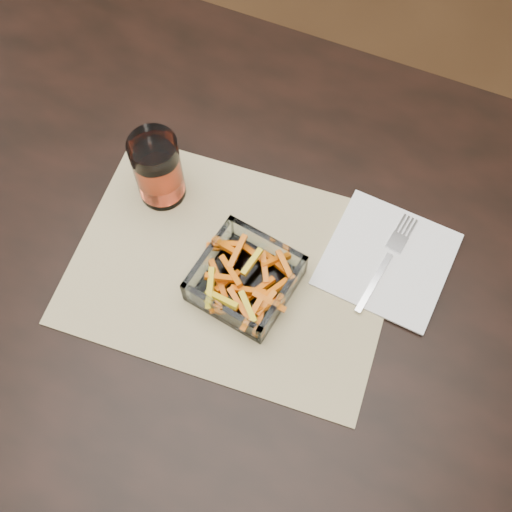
% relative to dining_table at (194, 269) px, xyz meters
% --- Properties ---
extents(dining_table, '(1.60, 0.90, 0.75)m').
position_rel_dining_table_xyz_m(dining_table, '(0.00, 0.00, 0.00)').
color(dining_table, black).
rests_on(dining_table, ground).
extents(placemat, '(0.47, 0.36, 0.00)m').
position_rel_dining_table_xyz_m(placemat, '(0.07, -0.01, 0.09)').
color(placemat, '#C5B682').
rests_on(placemat, dining_table).
extents(glass_bowl, '(0.14, 0.14, 0.05)m').
position_rel_dining_table_xyz_m(glass_bowl, '(0.10, -0.03, 0.11)').
color(glass_bowl, white).
rests_on(glass_bowl, placemat).
extents(tumbler, '(0.07, 0.07, 0.12)m').
position_rel_dining_table_xyz_m(tumbler, '(-0.07, 0.07, 0.15)').
color(tumbler, white).
rests_on(tumbler, placemat).
extents(napkin, '(0.18, 0.18, 0.00)m').
position_rel_dining_table_xyz_m(napkin, '(0.28, 0.09, 0.09)').
color(napkin, white).
rests_on(napkin, placemat).
extents(fork, '(0.04, 0.17, 0.00)m').
position_rel_dining_table_xyz_m(fork, '(0.28, 0.09, 0.10)').
color(fork, silver).
rests_on(fork, napkin).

